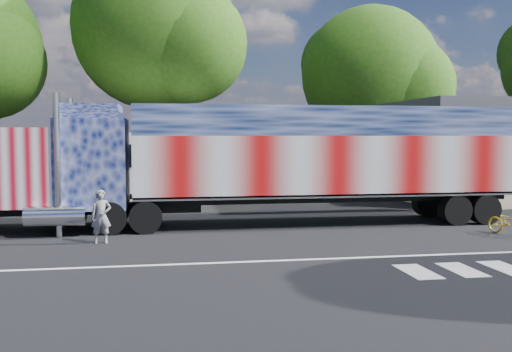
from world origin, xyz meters
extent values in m
plane|color=black|center=(0.00, 0.00, 0.00)|extent=(100.00, 100.00, 0.00)
cube|color=silver|center=(0.00, -3.00, 0.01)|extent=(30.00, 0.15, 0.01)
cube|color=silver|center=(2.80, -4.80, 0.01)|extent=(0.70, 1.60, 0.01)
cube|color=silver|center=(4.00, -4.80, 0.01)|extent=(0.70, 1.60, 0.01)
cube|color=silver|center=(5.20, -4.80, 0.01)|extent=(0.70, 1.60, 0.01)
cube|color=black|center=(-7.03, 3.27, 0.77)|extent=(9.89, 1.10, 0.33)
cube|color=#D57C87|center=(-8.13, 3.27, 2.31)|extent=(1.98, 2.75, 2.75)
cube|color=black|center=(-9.06, 3.27, 2.80)|extent=(0.07, 2.31, 0.99)
cube|color=#47518B|center=(-5.93, 3.27, 2.42)|extent=(2.42, 2.75, 3.19)
cube|color=#47518B|center=(-5.93, 3.27, 4.23)|extent=(1.98, 2.64, 0.55)
cylinder|color=silver|center=(-6.92, 4.72, 2.42)|extent=(0.22, 0.22, 4.83)
cylinder|color=silver|center=(-6.92, 1.82, 2.42)|extent=(0.22, 0.22, 4.83)
cylinder|color=silver|center=(-7.03, 4.70, 0.71)|extent=(1.98, 0.73, 0.73)
cylinder|color=silver|center=(-7.03, 1.84, 0.71)|extent=(1.98, 0.73, 0.73)
cylinder|color=black|center=(-5.27, 2.12, 0.57)|extent=(1.14, 0.60, 1.14)
cylinder|color=black|center=(-5.27, 4.42, 0.57)|extent=(1.14, 0.60, 1.14)
cylinder|color=black|center=(-4.06, 2.12, 0.57)|extent=(1.14, 0.60, 1.14)
cylinder|color=black|center=(-4.06, 4.42, 0.57)|extent=(1.14, 0.60, 1.14)
cube|color=black|center=(2.86, 3.27, 1.04)|extent=(14.28, 1.21, 0.33)
cube|color=#D47676|center=(2.86, 3.27, 2.31)|extent=(14.72, 2.86, 2.20)
cube|color=#455486|center=(2.86, 3.27, 3.96)|extent=(14.72, 2.86, 1.10)
cube|color=silver|center=(2.86, 3.27, 1.21)|extent=(14.72, 2.86, 0.13)
cube|color=silver|center=(10.24, 3.27, 2.86)|extent=(0.04, 2.75, 3.19)
cylinder|color=black|center=(7.59, 2.12, 0.57)|extent=(1.14, 0.60, 1.14)
cylinder|color=black|center=(7.59, 4.42, 0.57)|extent=(1.14, 0.60, 1.14)
cylinder|color=black|center=(8.79, 2.12, 0.57)|extent=(1.14, 0.60, 1.14)
cylinder|color=black|center=(8.79, 4.42, 0.57)|extent=(1.14, 0.60, 1.14)
cube|color=white|center=(-4.40, 11.41, 1.78)|extent=(12.21, 2.65, 3.56)
cube|color=black|center=(-4.40, 11.41, 2.44)|extent=(11.81, 2.71, 1.12)
cube|color=black|center=(-4.40, 11.41, 0.46)|extent=(12.21, 2.65, 0.25)
cube|color=black|center=(-10.51, 11.41, 1.93)|extent=(0.06, 2.34, 1.42)
cylinder|color=black|center=(-8.98, 10.13, 0.51)|extent=(1.02, 0.31, 1.02)
cylinder|color=black|center=(-8.98, 12.68, 0.51)|extent=(1.02, 0.31, 1.02)
cylinder|color=black|center=(-1.35, 10.13, 0.51)|extent=(1.02, 0.31, 1.02)
cylinder|color=black|center=(-1.35, 12.68, 0.51)|extent=(1.02, 0.31, 1.02)
cylinder|color=black|center=(-0.43, 10.13, 0.51)|extent=(1.02, 0.31, 1.02)
cylinder|color=black|center=(-0.43, 12.68, 0.51)|extent=(1.02, 0.31, 1.02)
cube|color=#1E5926|center=(12.00, 5.96, 2.40)|extent=(1.60, 0.08, 1.20)
imported|color=slate|center=(-5.40, 0.45, 0.86)|extent=(0.65, 0.45, 1.71)
imported|color=gold|center=(8.30, -0.31, 0.44)|extent=(1.20, 1.78, 0.89)
cylinder|color=black|center=(-3.79, 16.77, 3.91)|extent=(0.70, 0.70, 7.82)
sphere|color=#2E5714|center=(-3.79, 16.77, 9.78)|extent=(9.65, 9.65, 9.65)
sphere|color=#2E5714|center=(-1.86, 15.32, 8.66)|extent=(6.76, 6.76, 6.76)
sphere|color=#2E5714|center=(-5.24, 18.21, 10.89)|extent=(6.28, 6.28, 6.28)
cylinder|color=black|center=(10.22, 18.22, 2.97)|extent=(0.70, 0.70, 5.93)
sphere|color=#2E5714|center=(10.22, 18.22, 7.42)|extent=(9.05, 9.05, 9.05)
sphere|color=#2E5714|center=(12.03, 16.86, 6.57)|extent=(6.33, 6.33, 6.33)
sphere|color=#2E5714|center=(8.86, 19.58, 8.27)|extent=(5.88, 5.88, 5.88)
camera|label=1|loc=(-3.52, -18.00, 3.39)|focal=40.00mm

